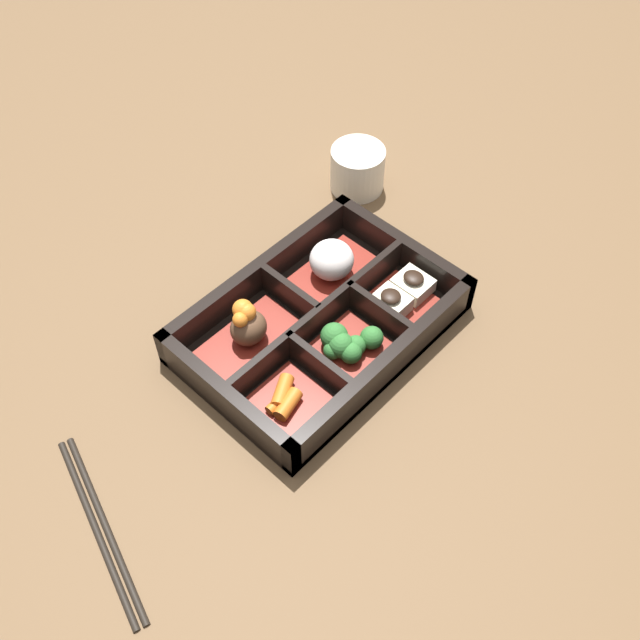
% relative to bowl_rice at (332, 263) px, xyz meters
% --- Properties ---
extents(ground_plane, '(3.00, 3.00, 0.00)m').
position_rel_bowl_rice_xyz_m(ground_plane, '(-0.07, -0.04, -0.03)').
color(ground_plane, brown).
extents(bento_base, '(0.30, 0.20, 0.01)m').
position_rel_bowl_rice_xyz_m(bento_base, '(-0.07, -0.04, -0.03)').
color(bento_base, black).
rests_on(bento_base, ground_plane).
extents(bento_rim, '(0.30, 0.20, 0.05)m').
position_rel_bowl_rice_xyz_m(bento_rim, '(-0.07, -0.05, -0.01)').
color(bento_rim, black).
rests_on(bento_rim, ground_plane).
extents(bowl_stew, '(0.11, 0.06, 0.06)m').
position_rel_bowl_rice_xyz_m(bowl_stew, '(-0.13, 0.00, 0.00)').
color(bowl_stew, maroon).
rests_on(bowl_stew, bento_base).
extents(bowl_rice, '(0.11, 0.06, 0.05)m').
position_rel_bowl_rice_xyz_m(bowl_rice, '(0.00, 0.00, 0.00)').
color(bowl_rice, maroon).
rests_on(bowl_rice, bento_base).
extents(bowl_carrots, '(0.06, 0.07, 0.02)m').
position_rel_bowl_rice_xyz_m(bowl_carrots, '(-0.16, -0.09, -0.01)').
color(bowl_carrots, maroon).
rests_on(bowl_carrots, bento_base).
extents(bowl_greens, '(0.08, 0.07, 0.04)m').
position_rel_bowl_rice_xyz_m(bowl_greens, '(-0.07, -0.09, -0.01)').
color(bowl_greens, maroon).
rests_on(bowl_greens, bento_base).
extents(bowl_tofu, '(0.08, 0.07, 0.03)m').
position_rel_bowl_rice_xyz_m(bowl_tofu, '(0.02, -0.09, -0.01)').
color(bowl_tofu, maroon).
rests_on(bowl_tofu, bento_base).
extents(tea_cup, '(0.07, 0.07, 0.06)m').
position_rel_bowl_rice_xyz_m(tea_cup, '(0.15, 0.09, -0.00)').
color(tea_cup, beige).
rests_on(tea_cup, ground_plane).
extents(chopsticks, '(0.08, 0.21, 0.01)m').
position_rel_bowl_rice_xyz_m(chopsticks, '(-0.38, -0.05, -0.03)').
color(chopsticks, black).
rests_on(chopsticks, ground_plane).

